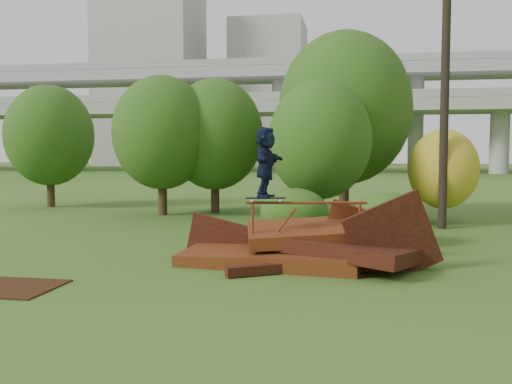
# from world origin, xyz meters

# --- Properties ---
(ground) EXTENTS (240.00, 240.00, 0.00)m
(ground) POSITION_xyz_m (0.00, 0.00, 0.00)
(ground) COLOR #2D5116
(ground) RESTS_ON ground
(scrap_pile) EXTENTS (6.01, 3.44, 2.20)m
(scrap_pile) POSITION_xyz_m (0.35, 1.64, 0.37)
(scrap_pile) COLOR #441D0C
(scrap_pile) RESTS_ON ground
(grind_rail) EXTENTS (2.66, 0.57, 1.45)m
(grind_rail) POSITION_xyz_m (0.45, 1.39, 1.08)
(grind_rail) COLOR maroon
(grind_rail) RESTS_ON ground
(skateboard) EXTENTS (0.91, 0.40, 0.09)m
(skateboard) POSITION_xyz_m (-0.45, 1.21, 1.52)
(skateboard) COLOR black
(skateboard) RESTS_ON grind_rail
(skater) EXTENTS (0.62, 1.49, 1.56)m
(skater) POSITION_xyz_m (-0.45, 1.21, 2.32)
(skater) COLOR black
(skater) RESTS_ON skateboard
(tree_0) EXTENTS (3.99, 3.99, 5.62)m
(tree_0) POSITION_xyz_m (-6.20, 10.75, 3.32)
(tree_0) COLOR black
(tree_0) RESTS_ON ground
(tree_1) EXTENTS (4.03, 4.03, 5.61)m
(tree_1) POSITION_xyz_m (-4.31, 11.92, 3.28)
(tree_1) COLOR black
(tree_1) RESTS_ON ground
(tree_2) EXTENTS (3.55, 3.55, 5.00)m
(tree_2) POSITION_xyz_m (0.28, 8.39, 2.95)
(tree_2) COLOR black
(tree_2) RESTS_ON ground
(tree_3) EXTENTS (5.28, 5.28, 7.32)m
(tree_3) POSITION_xyz_m (1.04, 11.79, 4.28)
(tree_3) COLOR black
(tree_3) RESTS_ON ground
(tree_4) EXTENTS (2.43, 2.43, 3.35)m
(tree_4) POSITION_xyz_m (4.53, 9.56, 1.95)
(tree_4) COLOR black
(tree_4) RESTS_ON ground
(tree_6) EXTENTS (4.04, 4.04, 5.64)m
(tree_6) POSITION_xyz_m (-12.46, 13.07, 3.31)
(tree_6) COLOR black
(tree_6) RESTS_ON ground
(shrub_left) EXTENTS (2.10, 1.94, 1.45)m
(shrub_left) POSITION_xyz_m (-0.32, 5.94, 0.73)
(shrub_left) COLOR #204B14
(shrub_left) RESTS_ON ground
(shrub_right) EXTENTS (2.03, 1.86, 1.44)m
(shrub_right) POSITION_xyz_m (2.42, 4.75, 0.72)
(shrub_right) COLOR #204B14
(shrub_right) RESTS_ON ground
(utility_pole) EXTENTS (1.40, 0.28, 9.00)m
(utility_pole) POSITION_xyz_m (4.36, 8.42, 4.57)
(utility_pole) COLOR black
(utility_pole) RESTS_ON ground
(freeway_overpass) EXTENTS (160.00, 15.00, 13.70)m
(freeway_overpass) POSITION_xyz_m (0.00, 62.92, 10.32)
(freeway_overpass) COLOR gray
(freeway_overpass) RESTS_ON ground
(building_left) EXTENTS (18.00, 16.00, 35.00)m
(building_left) POSITION_xyz_m (-38.00, 95.00, 17.50)
(building_left) COLOR #9E9E99
(building_left) RESTS_ON ground
(building_right) EXTENTS (14.00, 14.00, 28.00)m
(building_right) POSITION_xyz_m (-16.00, 102.00, 14.00)
(building_right) COLOR #9E9E99
(building_right) RESTS_ON ground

